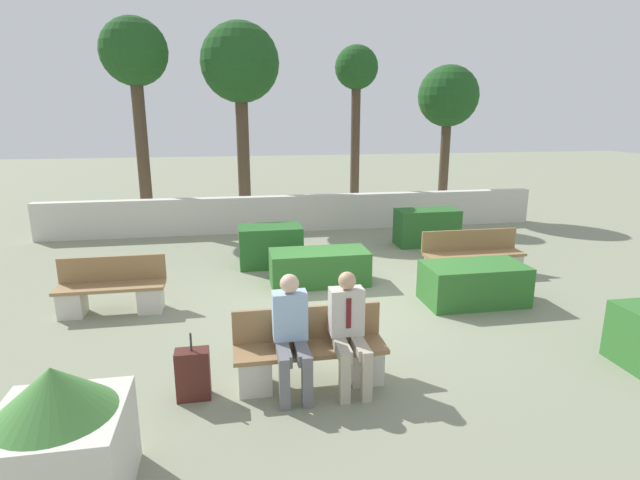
{
  "coord_description": "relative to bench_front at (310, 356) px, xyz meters",
  "views": [
    {
      "loc": [
        -1.76,
        -7.69,
        3.0
      ],
      "look_at": [
        -0.29,
        0.5,
        0.9
      ],
      "focal_mm": 28.0,
      "sensor_mm": 36.0,
      "label": 1
    }
  ],
  "objects": [
    {
      "name": "ground_plane",
      "position": [
        0.95,
        2.57,
        -0.32
      ],
      "size": [
        60.0,
        60.0,
        0.0
      ],
      "primitive_type": "plane",
      "color": "gray"
    },
    {
      "name": "perimeter_wall",
      "position": [
        0.95,
        7.73,
        0.15
      ],
      "size": [
        13.06,
        0.3,
        0.93
      ],
      "color": "beige",
      "rests_on": "ground_plane"
    },
    {
      "name": "bench_front",
      "position": [
        0.0,
        0.0,
        0.0
      ],
      "size": [
        1.73,
        0.49,
        0.85
      ],
      "color": "#937047",
      "rests_on": "ground_plane"
    },
    {
      "name": "bench_left_side",
      "position": [
        -2.7,
        2.62,
        -0.01
      ],
      "size": [
        1.61,
        0.49,
        0.85
      ],
      "rotation": [
        0.0,
        0.0,
        -0.16
      ],
      "color": "#937047",
      "rests_on": "ground_plane"
    },
    {
      "name": "bench_right_side",
      "position": [
        3.69,
        3.35,
        0.01
      ],
      "size": [
        1.93,
        0.48,
        0.85
      ],
      "rotation": [
        0.0,
        0.0,
        0.16
      ],
      "color": "#937047",
      "rests_on": "ground_plane"
    },
    {
      "name": "person_seated_man",
      "position": [
        0.41,
        -0.14,
        0.4
      ],
      "size": [
        0.38,
        0.63,
        1.32
      ],
      "color": "#B2A893",
      "rests_on": "ground_plane"
    },
    {
      "name": "person_seated_woman",
      "position": [
        -0.23,
        -0.14,
        0.41
      ],
      "size": [
        0.38,
        0.63,
        1.33
      ],
      "color": "slate",
      "rests_on": "ground_plane"
    },
    {
      "name": "hedge_block_near_left",
      "position": [
        0.71,
        3.4,
        -0.01
      ],
      "size": [
        1.77,
        0.8,
        0.62
      ],
      "color": "#33702D",
      "rests_on": "ground_plane"
    },
    {
      "name": "hedge_block_near_right",
      "position": [
        -0.06,
        4.68,
        0.09
      ],
      "size": [
        1.26,
        0.76,
        0.82
      ],
      "color": "#286028",
      "rests_on": "ground_plane"
    },
    {
      "name": "hedge_block_mid_left",
      "position": [
        3.02,
        2.01,
        0.0
      ],
      "size": [
        1.62,
        0.87,
        0.65
      ],
      "color": "#33702D",
      "rests_on": "ground_plane"
    },
    {
      "name": "hedge_block_mid_right",
      "position": [
        3.69,
        5.68,
        0.1
      ],
      "size": [
        1.44,
        0.69,
        0.85
      ],
      "color": "#286028",
      "rests_on": "ground_plane"
    },
    {
      "name": "planter_corner_left",
      "position": [
        -2.19,
        -1.46,
        0.25
      ],
      "size": [
        0.97,
        0.97,
        1.17
      ],
      "color": "beige",
      "rests_on": "ground_plane"
    },
    {
      "name": "suitcase",
      "position": [
        -1.3,
        -0.1,
        -0.04
      ],
      "size": [
        0.36,
        0.21,
        0.76
      ],
      "color": "#471E19",
      "rests_on": "ground_plane"
    },
    {
      "name": "tree_leftmost",
      "position": [
        -3.09,
        8.98,
        4.04
      ],
      "size": [
        1.71,
        1.71,
        5.41
      ],
      "color": "#473828",
      "rests_on": "ground_plane"
    },
    {
      "name": "tree_center_left",
      "position": [
        -0.42,
        9.23,
        3.93
      ],
      "size": [
        2.13,
        2.13,
        5.42
      ],
      "color": "#473828",
      "rests_on": "ground_plane"
    },
    {
      "name": "tree_center_right",
      "position": [
        2.85,
        9.33,
        3.67
      ],
      "size": [
        1.23,
        1.23,
        4.91
      ],
      "color": "#473828",
      "rests_on": "ground_plane"
    },
    {
      "name": "tree_rightmost",
      "position": [
        5.52,
        9.01,
        3.11
      ],
      "size": [
        1.75,
        1.75,
        4.39
      ],
      "color": "#473828",
      "rests_on": "ground_plane"
    }
  ]
}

